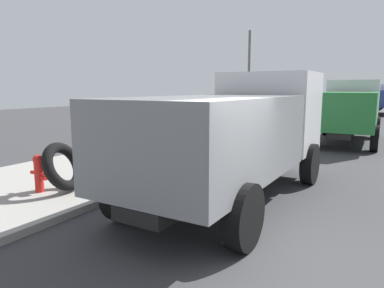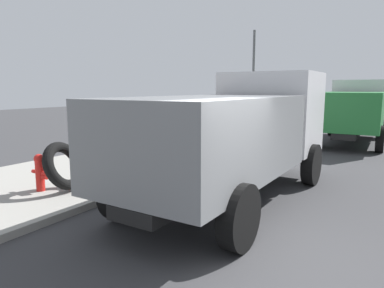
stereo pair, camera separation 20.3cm
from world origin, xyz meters
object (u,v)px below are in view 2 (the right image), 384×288
at_px(dump_truck_yellow, 366,100).
at_px(street_light_pole, 253,85).
at_px(fire_hydrant, 40,171).
at_px(dump_truck_green, 354,109).
at_px(stop_sign, 154,119).
at_px(loose_tire, 64,166).
at_px(dump_truck_gray, 236,130).

height_order(dump_truck_yellow, street_light_pole, street_light_pole).
height_order(fire_hydrant, dump_truck_green, dump_truck_green).
distance_m(stop_sign, dump_truck_green, 10.95).
xyz_separation_m(stop_sign, street_light_pole, (8.06, 0.06, 1.07)).
bearing_deg(loose_tire, fire_hydrant, 125.60).
bearing_deg(stop_sign, fire_hydrant, 163.81).
height_order(fire_hydrant, stop_sign, stop_sign).
bearing_deg(dump_truck_gray, stop_sign, 74.43).
bearing_deg(loose_tire, dump_truck_yellow, -9.09).
xyz_separation_m(stop_sign, dump_truck_gray, (-0.85, -3.03, -0.05)).
height_order(loose_tire, dump_truck_yellow, dump_truck_yellow).
height_order(stop_sign, dump_truck_yellow, dump_truck_yellow).
relative_size(dump_truck_gray, dump_truck_yellow, 1.01).
bearing_deg(fire_hydrant, dump_truck_green, -21.49).
bearing_deg(loose_tire, dump_truck_gray, -59.77).
distance_m(loose_tire, stop_sign, 3.06).
xyz_separation_m(dump_truck_green, street_light_pole, (-2.02, 4.36, 1.12)).
xyz_separation_m(dump_truck_gray, dump_truck_green, (10.92, -1.27, 0.00)).
relative_size(loose_tire, dump_truck_green, 0.17).
distance_m(stop_sign, dump_truck_gray, 3.15).
bearing_deg(dump_truck_gray, dump_truck_green, -6.61).
xyz_separation_m(loose_tire, dump_truck_gray, (2.04, -3.51, 0.86)).
bearing_deg(dump_truck_yellow, street_light_pole, 166.07).
bearing_deg(stop_sign, dump_truck_gray, -105.57).
xyz_separation_m(dump_truck_green, dump_truck_yellow, (13.14, 0.60, 0.00)).
bearing_deg(dump_truck_green, dump_truck_yellow, 2.60).
relative_size(dump_truck_gray, dump_truck_green, 1.00).
relative_size(dump_truck_gray, street_light_pole, 1.37).
xyz_separation_m(fire_hydrant, dump_truck_green, (13.29, -5.23, 0.99)).
distance_m(dump_truck_green, dump_truck_yellow, 13.15).
xyz_separation_m(dump_truck_yellow, street_light_pole, (-15.15, 3.76, 1.12)).
bearing_deg(street_light_pole, stop_sign, -179.60).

